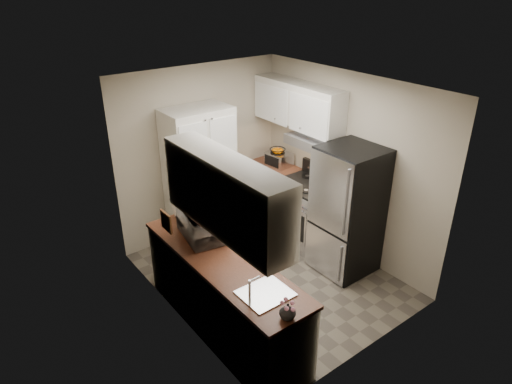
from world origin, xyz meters
TOP-DOWN VIEW (x-y plane):
  - ground at (0.00, 0.00)m, footprint 3.20×3.20m
  - room_shell at (-0.02, -0.01)m, footprint 2.64×3.24m
  - pantry_cabinet at (-0.20, 1.32)m, footprint 0.90×0.55m
  - base_cabinet_left at (-0.99, -0.43)m, footprint 0.60×2.30m
  - countertop_left at (-0.99, -0.43)m, footprint 0.63×2.33m
  - base_cabinet_right at (0.99, 1.19)m, footprint 0.60×0.80m
  - countertop_right at (0.99, 1.19)m, footprint 0.63×0.83m
  - electric_range at (0.97, 0.39)m, footprint 0.71×0.78m
  - refrigerator at (0.94, -0.41)m, footprint 0.70×0.72m
  - microwave at (-0.91, 0.07)m, footprint 0.52×0.68m
  - wine_bottle at (-1.02, 0.41)m, footprint 0.07×0.07m
  - flower_vase at (-1.04, -1.52)m, footprint 0.15×0.15m
  - cutting_board at (-0.91, 0.57)m, footprint 0.06×0.24m
  - toaster_oven at (1.09, 1.14)m, footprint 0.33×0.39m
  - fruit_basket at (1.07, 1.15)m, footprint 0.25×0.25m
  - kitchen_mat at (-0.04, 0.54)m, footprint 0.47×0.73m

SIDE VIEW (x-z plane):
  - ground at x=0.00m, z-range 0.00..0.00m
  - kitchen_mat at x=-0.04m, z-range 0.00..0.01m
  - base_cabinet_left at x=-0.99m, z-range 0.00..0.88m
  - base_cabinet_right at x=0.99m, z-range 0.00..0.88m
  - electric_range at x=0.97m, z-range -0.09..1.04m
  - refrigerator at x=0.94m, z-range 0.00..1.70m
  - countertop_left at x=-0.99m, z-range 0.88..0.92m
  - countertop_right at x=0.99m, z-range 0.88..0.92m
  - flower_vase at x=-1.04m, z-range 0.92..1.07m
  - pantry_cabinet at x=-0.20m, z-range 0.00..2.00m
  - toaster_oven at x=1.09m, z-range 0.92..1.13m
  - wine_bottle at x=-1.02m, z-range 0.92..1.20m
  - cutting_board at x=-0.91m, z-range 0.92..1.23m
  - microwave at x=-0.91m, z-range 0.92..1.26m
  - fruit_basket at x=1.07m, z-range 1.13..1.23m
  - room_shell at x=-0.02m, z-range 0.37..2.89m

